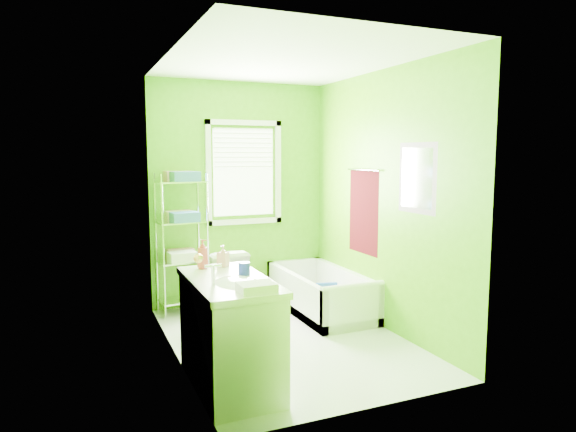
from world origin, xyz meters
name	(u,v)px	position (x,y,z in m)	size (l,w,h in m)	color
ground	(287,340)	(0.00, 0.00, 0.00)	(2.90, 2.90, 0.00)	silver
room_envelope	(287,178)	(0.00, 0.00, 1.55)	(2.14, 2.94, 2.62)	#479507
window	(244,167)	(0.05, 1.42, 1.61)	(0.92, 0.05, 1.22)	white
door	(204,268)	(-1.04, -1.00, 1.00)	(0.09, 0.80, 2.00)	white
right_wall_decor	(383,199)	(1.04, -0.02, 1.32)	(0.04, 1.48, 1.17)	#44070C
bathtub	(321,298)	(0.70, 0.67, 0.16)	(0.70, 1.51, 0.49)	white
toilet	(222,280)	(-0.33, 1.07, 0.37)	(0.41, 0.72, 0.74)	white
vanity	(230,329)	(-0.78, -0.72, 0.44)	(0.57, 1.11, 1.08)	white
wire_shelf_unit	(183,227)	(-0.72, 1.27, 0.96)	(0.56, 0.45, 1.58)	silver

